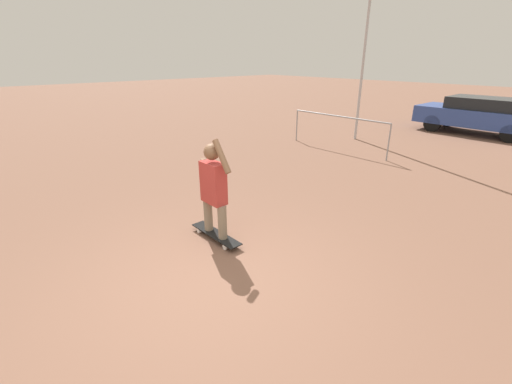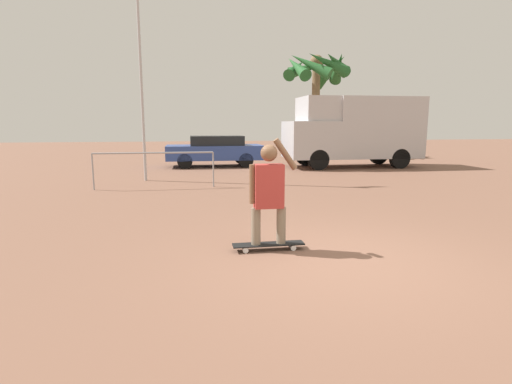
{
  "view_description": "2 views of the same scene",
  "coord_description": "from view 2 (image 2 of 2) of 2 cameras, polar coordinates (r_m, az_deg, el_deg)",
  "views": [
    {
      "loc": [
        3.19,
        -2.06,
        2.77
      ],
      "look_at": [
        -0.77,
        1.5,
        0.67
      ],
      "focal_mm": 24.0,
      "sensor_mm": 36.0,
      "label": 1
    },
    {
      "loc": [
        -2.05,
        -4.95,
        1.88
      ],
      "look_at": [
        -0.97,
        1.48,
        0.77
      ],
      "focal_mm": 28.0,
      "sensor_mm": 36.0,
      "label": 2
    }
  ],
  "objects": [
    {
      "name": "camper_van",
      "position": [
        18.26,
        13.87,
        8.69
      ],
      "size": [
        5.83,
        2.23,
        3.03
      ],
      "color": "black",
      "rests_on": "ground_plane"
    },
    {
      "name": "parked_car_blue",
      "position": [
        18.06,
        -5.88,
        6.01
      ],
      "size": [
        4.24,
        1.79,
        1.37
      ],
      "color": "black",
      "rests_on": "ground_plane"
    },
    {
      "name": "person_skateboarder",
      "position": [
        5.88,
        1.82,
        0.52
      ],
      "size": [
        0.72,
        0.25,
        1.58
      ],
      "color": "gray",
      "rests_on": "skateboard"
    },
    {
      "name": "plaza_railing_segment",
      "position": [
        12.09,
        -14.36,
        4.64
      ],
      "size": [
        3.49,
        0.05,
        1.08
      ],
      "color": "#99999E",
      "rests_on": "ground_plane"
    },
    {
      "name": "ground_plane",
      "position": [
        5.68,
        12.41,
        -9.89
      ],
      "size": [
        80.0,
        80.0,
        0.0
      ],
      "primitive_type": "plane",
      "color": "brown"
    },
    {
      "name": "palm_tree_near_van",
      "position": [
        24.46,
        8.81,
        16.73
      ],
      "size": [
        4.15,
        4.07,
        6.06
      ],
      "color": "brown",
      "rests_on": "ground_plane"
    },
    {
      "name": "flagpole",
      "position": [
        14.06,
        -16.05,
        19.57
      ],
      "size": [
        1.01,
        0.12,
        7.86
      ],
      "color": "#B7B7BC",
      "rests_on": "ground_plane"
    },
    {
      "name": "skateboard",
      "position": [
        6.08,
        1.79,
        -7.53
      ],
      "size": [
        1.09,
        0.23,
        0.1
      ],
      "color": "black",
      "rests_on": "ground_plane"
    }
  ]
}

